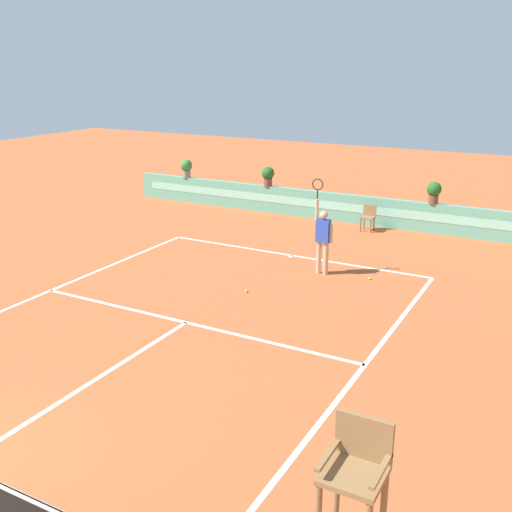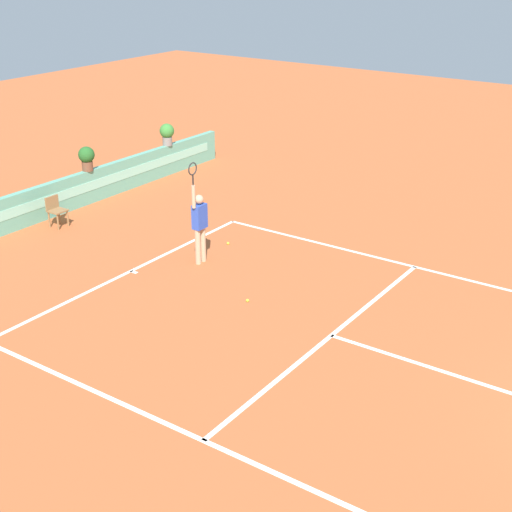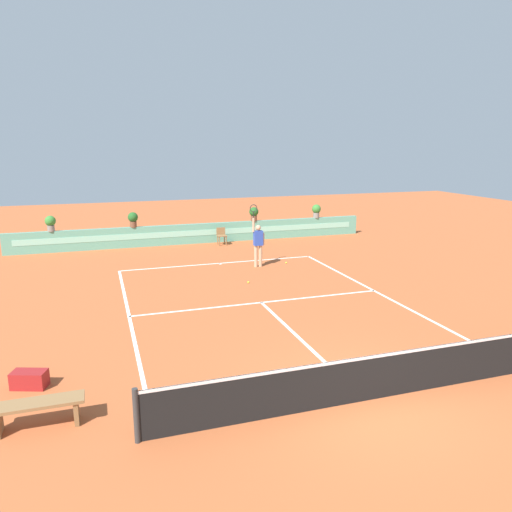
# 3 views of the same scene
# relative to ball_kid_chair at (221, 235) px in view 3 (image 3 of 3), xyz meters

# --- Properties ---
(ground_plane) EXTENTS (60.00, 60.00, 0.00)m
(ground_plane) POSITION_rel_ball_kid_chair_xyz_m (-1.05, -9.66, -0.48)
(ground_plane) COLOR #B2562D
(court_lines) EXTENTS (8.32, 11.94, 0.01)m
(court_lines) POSITION_rel_ball_kid_chair_xyz_m (-1.05, -8.94, -0.47)
(court_lines) COLOR white
(court_lines) RESTS_ON ground
(net) EXTENTS (8.92, 0.10, 1.00)m
(net) POSITION_rel_ball_kid_chair_xyz_m (-1.05, -15.66, 0.03)
(net) COLOR #333333
(net) RESTS_ON ground
(back_wall_barrier) EXTENTS (18.00, 0.21, 1.00)m
(back_wall_barrier) POSITION_rel_ball_kid_chair_xyz_m (-1.05, 0.73, 0.02)
(back_wall_barrier) COLOR #60A88E
(back_wall_barrier) RESTS_ON ground
(ball_kid_chair) EXTENTS (0.44, 0.44, 0.85)m
(ball_kid_chair) POSITION_rel_ball_kid_chair_xyz_m (0.00, 0.00, 0.00)
(ball_kid_chair) COLOR olive
(ball_kid_chair) RESTS_ON ground
(bench_courtside) EXTENTS (1.60, 0.44, 0.51)m
(bench_courtside) POSITION_rel_ball_kid_chair_xyz_m (-7.10, -14.65, -0.10)
(bench_courtside) COLOR olive
(bench_courtside) RESTS_ON ground
(gear_bag) EXTENTS (0.78, 0.57, 0.36)m
(gear_bag) POSITION_rel_ball_kid_chair_xyz_m (-7.43, -12.99, -0.30)
(gear_bag) COLOR maroon
(gear_bag) RESTS_ON ground
(tennis_player) EXTENTS (0.62, 0.22, 2.58)m
(tennis_player) POSITION_rel_ball_kid_chair_xyz_m (0.32, -4.81, 0.57)
(tennis_player) COLOR tan
(tennis_player) RESTS_ON ground
(tennis_ball_near_baseline) EXTENTS (0.07, 0.07, 0.07)m
(tennis_ball_near_baseline) POSITION_rel_ball_kid_chair_xyz_m (-0.79, -7.01, -0.44)
(tennis_ball_near_baseline) COLOR #CCE033
(tennis_ball_near_baseline) RESTS_ON ground
(tennis_ball_mid_court) EXTENTS (0.07, 0.07, 0.07)m
(tennis_ball_mid_court) POSITION_rel_ball_kid_chair_xyz_m (1.63, -4.68, -0.44)
(tennis_ball_mid_court) COLOR #CCE033
(tennis_ball_mid_court) RESTS_ON ground
(potted_plant_far_left) EXTENTS (0.48, 0.48, 0.72)m
(potted_plant_far_left) POSITION_rel_ball_kid_chair_xyz_m (-7.91, 0.73, 0.93)
(potted_plant_far_left) COLOR gray
(potted_plant_far_left) RESTS_ON back_wall_barrier
(potted_plant_left) EXTENTS (0.48, 0.48, 0.72)m
(potted_plant_left) POSITION_rel_ball_kid_chair_xyz_m (-4.21, 0.73, 0.93)
(potted_plant_left) COLOR brown
(potted_plant_left) RESTS_ON back_wall_barrier
(potted_plant_far_right) EXTENTS (0.48, 0.48, 0.72)m
(potted_plant_far_right) POSITION_rel_ball_kid_chair_xyz_m (5.52, 0.73, 0.93)
(potted_plant_far_right) COLOR gray
(potted_plant_far_right) RESTS_ON back_wall_barrier
(potted_plant_right) EXTENTS (0.48, 0.48, 0.72)m
(potted_plant_right) POSITION_rel_ball_kid_chair_xyz_m (1.94, 0.73, 0.93)
(potted_plant_right) COLOR brown
(potted_plant_right) RESTS_ON back_wall_barrier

